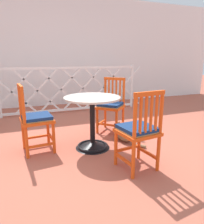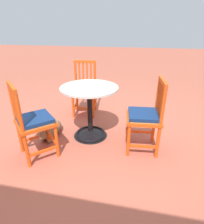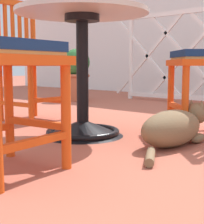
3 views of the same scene
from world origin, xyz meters
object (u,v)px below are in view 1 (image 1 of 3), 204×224
(cafe_table, at_px, (93,128))
(tabby_cat, at_px, (123,133))
(orange_chair_by_planter, at_px, (138,131))
(orange_chair_facing_out, at_px, (111,106))
(orange_chair_at_corner, at_px, (35,119))

(cafe_table, height_order, tabby_cat, cafe_table)
(orange_chair_by_planter, height_order, tabby_cat, orange_chair_by_planter)
(orange_chair_by_planter, xyz_separation_m, tabby_cat, (0.25, 0.88, -0.35))
(cafe_table, xyz_separation_m, orange_chair_by_planter, (0.29, -0.73, 0.16))
(orange_chair_facing_out, height_order, tabby_cat, orange_chair_facing_out)
(tabby_cat, bearing_deg, cafe_table, -164.54)
(orange_chair_at_corner, relative_size, orange_chair_facing_out, 1.00)
(orange_chair_by_planter, distance_m, orange_chair_facing_out, 1.31)
(orange_chair_at_corner, height_order, orange_chair_by_planter, same)
(cafe_table, bearing_deg, orange_chair_facing_out, 47.23)
(cafe_table, height_order, orange_chair_by_planter, orange_chair_by_planter)
(cafe_table, xyz_separation_m, orange_chair_facing_out, (0.52, 0.56, 0.16))
(orange_chair_facing_out, xyz_separation_m, tabby_cat, (0.02, -0.41, -0.35))
(orange_chair_at_corner, bearing_deg, orange_chair_by_planter, -40.88)
(tabby_cat, bearing_deg, orange_chair_by_planter, -105.69)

